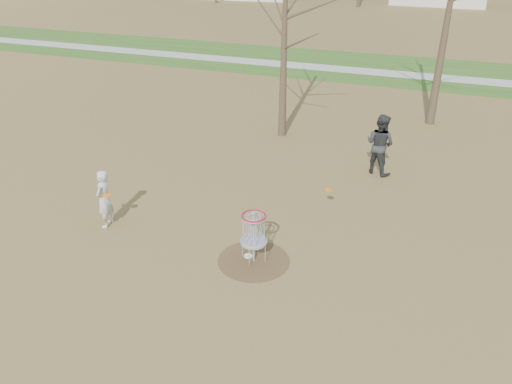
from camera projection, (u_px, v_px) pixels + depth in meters
ground at (254, 261)px, 12.38m from camera, size 160.00×160.00×0.00m
green_band at (378, 68)px, 29.82m from camera, size 160.00×8.00×0.01m
footpath at (375, 72)px, 28.98m from camera, size 160.00×1.50×0.01m
dirt_circle at (254, 260)px, 12.38m from camera, size 1.80×1.80×0.01m
player_standing at (104, 199)px, 13.50m from camera, size 0.47×0.65×1.66m
player_throwing at (380, 144)px, 16.45m from camera, size 1.23×1.12×2.05m
disc_grounded at (248, 256)px, 12.52m from camera, size 0.22×0.22×0.02m
discs_in_play at (227, 193)px, 13.72m from camera, size 5.54×3.22×0.38m
disc_golf_basket at (254, 229)px, 11.95m from camera, size 0.64×0.64×1.35m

